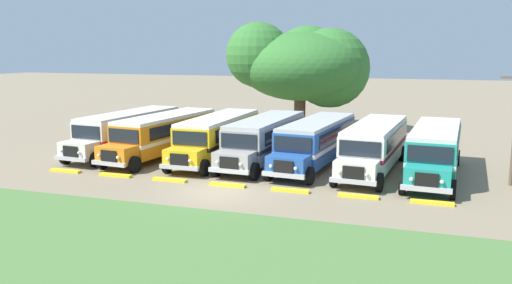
{
  "coord_description": "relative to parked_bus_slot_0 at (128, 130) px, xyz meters",
  "views": [
    {
      "loc": [
        10.08,
        -24.03,
        7.25
      ],
      "look_at": [
        0.0,
        6.16,
        1.6
      ],
      "focal_mm": 36.92,
      "sensor_mm": 36.0,
      "label": 1
    }
  ],
  "objects": [
    {
      "name": "curb_wheelstop_0",
      "position": [
        -0.21,
        -6.62,
        -1.51
      ],
      "size": [
        2.0,
        0.36,
        0.15
      ],
      "primitive_type": "cube",
      "color": "yellow",
      "rests_on": "ground_plane"
    },
    {
      "name": "ground_plane",
      "position": [
        10.18,
        -7.98,
        -1.58
      ],
      "size": [
        220.0,
        220.0,
        0.0
      ],
      "primitive_type": "plane",
      "color": "#84755B"
    },
    {
      "name": "parked_bus_slot_1",
      "position": [
        3.15,
        -0.48,
        0.0
      ],
      "size": [
        3.67,
        10.99,
        2.82
      ],
      "rotation": [
        0.0,
        0.0,
        -1.68
      ],
      "color": "orange",
      "rests_on": "ground_plane"
    },
    {
      "name": "parked_bus_slot_4",
      "position": [
        13.55,
        0.03,
        0.0
      ],
      "size": [
        3.56,
        10.97,
        2.82
      ],
      "rotation": [
        0.0,
        0.0,
        -1.67
      ],
      "color": "#23519E",
      "rests_on": "ground_plane"
    },
    {
      "name": "curb_wheelstop_2",
      "position": [
        6.72,
        -6.62,
        -1.51
      ],
      "size": [
        2.0,
        0.36,
        0.15
      ],
      "primitive_type": "cube",
      "color": "yellow",
      "rests_on": "ground_plane"
    },
    {
      "name": "curb_wheelstop_5",
      "position": [
        17.11,
        -6.62,
        -1.51
      ],
      "size": [
        2.0,
        0.36,
        0.15
      ],
      "primitive_type": "cube",
      "color": "yellow",
      "rests_on": "ground_plane"
    },
    {
      "name": "curb_wheelstop_6",
      "position": [
        20.58,
        -6.62,
        -1.51
      ],
      "size": [
        2.0,
        0.36,
        0.15
      ],
      "primitive_type": "cube",
      "color": "yellow",
      "rests_on": "ground_plane"
    },
    {
      "name": "parked_bus_slot_5",
      "position": [
        17.17,
        -0.16,
        0.0
      ],
      "size": [
        3.4,
        10.95,
        2.82
      ],
      "rotation": [
        0.0,
        0.0,
        -1.65
      ],
      "color": "silver",
      "rests_on": "ground_plane"
    },
    {
      "name": "broad_shade_tree",
      "position": [
        9.45,
        13.57,
        4.3
      ],
      "size": [
        12.2,
        10.69,
        9.56
      ],
      "color": "brown",
      "rests_on": "ground_plane"
    },
    {
      "name": "parked_bus_slot_0",
      "position": [
        0.0,
        0.0,
        0.0
      ],
      "size": [
        3.45,
        10.96,
        2.82
      ],
      "rotation": [
        0.0,
        0.0,
        -1.65
      ],
      "color": "silver",
      "rests_on": "ground_plane"
    },
    {
      "name": "parked_bus_slot_6",
      "position": [
        20.63,
        -0.52,
        0.0
      ],
      "size": [
        3.25,
        10.92,
        2.82
      ],
      "rotation": [
        0.0,
        0.0,
        -1.63
      ],
      "color": "teal",
      "rests_on": "ground_plane"
    },
    {
      "name": "curb_wheelstop_4",
      "position": [
        13.65,
        -6.62,
        -1.51
      ],
      "size": [
        2.0,
        0.36,
        0.15
      ],
      "primitive_type": "cube",
      "color": "yellow",
      "rests_on": "ground_plane"
    },
    {
      "name": "parked_bus_slot_2",
      "position": [
        6.91,
        -0.04,
        0.0
      ],
      "size": [
        2.69,
        10.84,
        2.82
      ],
      "rotation": [
        0.0,
        0.0,
        -1.57
      ],
      "color": "yellow",
      "rests_on": "ground_plane"
    },
    {
      "name": "foreground_grass_strip",
      "position": [
        10.18,
        -16.39,
        -1.58
      ],
      "size": [
        80.0,
        11.24,
        0.01
      ],
      "primitive_type": "cube",
      "color": "#4C7538",
      "rests_on": "ground_plane"
    },
    {
      "name": "parked_bus_slot_3",
      "position": [
        10.16,
        0.04,
        0.0
      ],
      "size": [
        3.09,
        10.89,
        2.82
      ],
      "rotation": [
        0.0,
        0.0,
        -1.62
      ],
      "color": "#9E9993",
      "rests_on": "ground_plane"
    },
    {
      "name": "curb_wheelstop_3",
      "position": [
        10.18,
        -6.62,
        -1.51
      ],
      "size": [
        2.0,
        0.36,
        0.15
      ],
      "primitive_type": "cube",
      "color": "yellow",
      "rests_on": "ground_plane"
    },
    {
      "name": "curb_wheelstop_1",
      "position": [
        3.25,
        -6.62,
        -1.51
      ],
      "size": [
        2.0,
        0.36,
        0.15
      ],
      "primitive_type": "cube",
      "color": "yellow",
      "rests_on": "ground_plane"
    }
  ]
}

